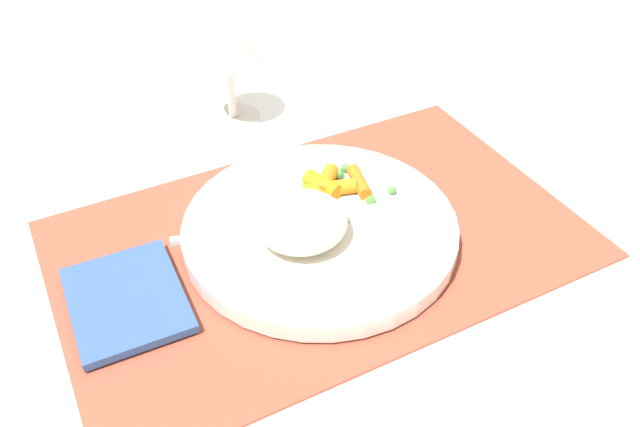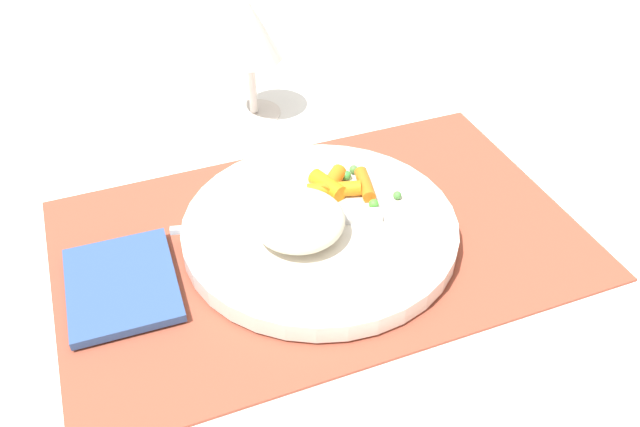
{
  "view_description": "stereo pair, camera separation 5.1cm",
  "coord_description": "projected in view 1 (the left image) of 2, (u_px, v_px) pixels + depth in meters",
  "views": [
    {
      "loc": [
        -0.22,
        -0.42,
        0.43
      ],
      "look_at": [
        0.0,
        0.0,
        0.03
      ],
      "focal_mm": 36.77,
      "sensor_mm": 36.0,
      "label": 1
    },
    {
      "loc": [
        -0.17,
        -0.44,
        0.43
      ],
      "look_at": [
        0.0,
        0.0,
        0.03
      ],
      "focal_mm": 36.77,
      "sensor_mm": 36.0,
      "label": 2
    }
  ],
  "objects": [
    {
      "name": "placemat",
      "position": [
        320.0,
        238.0,
        0.64
      ],
      "size": [
        0.5,
        0.31,
        0.01
      ],
      "primitive_type": "cube",
      "color": "#9E4733",
      "rests_on": "ground_plane"
    },
    {
      "name": "plate",
      "position": [
        320.0,
        229.0,
        0.63
      ],
      "size": [
        0.26,
        0.26,
        0.02
      ],
      "primitive_type": "cylinder",
      "color": "silver",
      "rests_on": "placemat"
    },
    {
      "name": "ground_plane",
      "position": [
        320.0,
        241.0,
        0.64
      ],
      "size": [
        2.4,
        2.4,
        0.0
      ],
      "primitive_type": "plane",
      "color": "white"
    },
    {
      "name": "wine_glass",
      "position": [
        226.0,
        36.0,
        0.74
      ],
      "size": [
        0.08,
        0.08,
        0.15
      ],
      "color": "silver",
      "rests_on": "ground_plane"
    },
    {
      "name": "rice_mound",
      "position": [
        301.0,
        221.0,
        0.6
      ],
      "size": [
        0.09,
        0.09,
        0.04
      ],
      "primitive_type": "ellipsoid",
      "color": "beige",
      "rests_on": "plate"
    },
    {
      "name": "pea_scatter",
      "position": [
        345.0,
        190.0,
        0.65
      ],
      "size": [
        0.09,
        0.08,
        0.01
      ],
      "color": "#499140",
      "rests_on": "plate"
    },
    {
      "name": "napkin",
      "position": [
        127.0,
        301.0,
        0.56
      ],
      "size": [
        0.1,
        0.12,
        0.01
      ],
      "primitive_type": "cube",
      "rotation": [
        0.0,
        0.0,
        -0.03
      ],
      "color": "#33518C",
      "rests_on": "placemat"
    },
    {
      "name": "fork",
      "position": [
        300.0,
        222.0,
        0.62
      ],
      "size": [
        0.2,
        0.06,
        0.01
      ],
      "color": "silver",
      "rests_on": "plate"
    },
    {
      "name": "carrot_portion",
      "position": [
        332.0,
        184.0,
        0.66
      ],
      "size": [
        0.07,
        0.06,
        0.02
      ],
      "color": "orange",
      "rests_on": "plate"
    }
  ]
}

